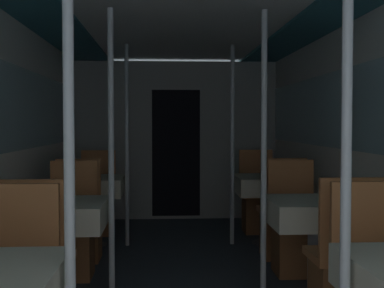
{
  "coord_description": "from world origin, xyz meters",
  "views": [
    {
      "loc": [
        -0.19,
        -1.44,
        1.29
      ],
      "look_at": [
        0.05,
        2.84,
        1.12
      ],
      "focal_mm": 50.0,
      "sensor_mm": 36.0,
      "label": 1
    }
  ],
  "objects_px": {
    "chair_left_near_1": "(38,285)",
    "support_pole_right_0": "(346,181)",
    "dining_table_left_1": "(57,218)",
    "chair_right_near_1": "(343,280)",
    "support_pole_right_1": "(264,155)",
    "chair_left_far_2": "(97,208)",
    "support_pole_left_0": "(69,183)",
    "dining_table_left_2": "(90,188)",
    "chair_right_far_2": "(258,206)",
    "dining_table_right_2": "(268,187)",
    "chair_right_near_2": "(281,226)",
    "chair_left_far_1": "(72,241)",
    "support_pole_right_2": "(232,145)",
    "chair_left_near_2": "(81,228)",
    "support_pole_left_1": "(111,155)",
    "dining_table_right_1": "(315,216)",
    "support_pole_left_2": "(127,145)",
    "chair_right_far_1": "(295,238)"
  },
  "relations": [
    {
      "from": "chair_left_near_1",
      "to": "support_pole_right_0",
      "type": "relative_size",
      "value": 0.46
    },
    {
      "from": "dining_table_left_1",
      "to": "chair_right_near_1",
      "type": "relative_size",
      "value": 0.75
    },
    {
      "from": "dining_table_left_1",
      "to": "support_pole_right_1",
      "type": "bearing_deg",
      "value": 0.0
    },
    {
      "from": "chair_left_near_1",
      "to": "chair_left_far_2",
      "type": "relative_size",
      "value": 1.0
    },
    {
      "from": "support_pole_left_0",
      "to": "dining_table_left_2",
      "type": "relative_size",
      "value": 2.92
    },
    {
      "from": "support_pole_right_1",
      "to": "chair_right_far_2",
      "type": "height_order",
      "value": "support_pole_right_1"
    },
    {
      "from": "support_pole_right_0",
      "to": "dining_table_right_2",
      "type": "distance_m",
      "value": 3.53
    },
    {
      "from": "chair_left_near_1",
      "to": "dining_table_left_2",
      "type": "height_order",
      "value": "chair_left_near_1"
    },
    {
      "from": "chair_right_near_2",
      "to": "chair_right_far_2",
      "type": "distance_m",
      "value": 1.21
    },
    {
      "from": "dining_table_left_2",
      "to": "chair_right_near_2",
      "type": "bearing_deg",
      "value": -17.86
    },
    {
      "from": "support_pole_right_0",
      "to": "chair_left_far_1",
      "type": "bearing_deg",
      "value": 122.48
    },
    {
      "from": "chair_right_far_2",
      "to": "support_pole_right_2",
      "type": "height_order",
      "value": "support_pole_right_2"
    },
    {
      "from": "dining_table_right_2",
      "to": "support_pole_right_1",
      "type": "bearing_deg",
      "value": -102.52
    },
    {
      "from": "dining_table_left_1",
      "to": "chair_left_near_1",
      "type": "distance_m",
      "value": 0.68
    },
    {
      "from": "chair_left_near_2",
      "to": "chair_right_near_1",
      "type": "xyz_separation_m",
      "value": [
        1.88,
        -1.74,
        0.0
      ]
    },
    {
      "from": "support_pole_right_0",
      "to": "support_pole_right_2",
      "type": "relative_size",
      "value": 1.0
    },
    {
      "from": "support_pole_left_1",
      "to": "dining_table_left_2",
      "type": "bearing_deg",
      "value": 102.52
    },
    {
      "from": "chair_left_far_1",
      "to": "chair_right_near_1",
      "type": "height_order",
      "value": "same"
    },
    {
      "from": "chair_left_near_1",
      "to": "chair_right_near_2",
      "type": "distance_m",
      "value": 2.56
    },
    {
      "from": "support_pole_left_0",
      "to": "dining_table_right_1",
      "type": "height_order",
      "value": "support_pole_left_0"
    },
    {
      "from": "dining_table_left_1",
      "to": "support_pole_left_2",
      "type": "xyz_separation_m",
      "value": [
        0.39,
        1.74,
        0.45
      ]
    },
    {
      "from": "dining_table_right_2",
      "to": "dining_table_left_1",
      "type": "bearing_deg",
      "value": -137.21
    },
    {
      "from": "chair_right_far_2",
      "to": "chair_left_near_2",
      "type": "bearing_deg",
      "value": 32.81
    },
    {
      "from": "chair_right_near_1",
      "to": "chair_right_far_2",
      "type": "bearing_deg",
      "value": 90.0
    },
    {
      "from": "chair_right_far_1",
      "to": "chair_left_near_1",
      "type": "bearing_deg",
      "value": 32.81
    },
    {
      "from": "dining_table_left_1",
      "to": "support_pole_right_0",
      "type": "bearing_deg",
      "value": -49.36
    },
    {
      "from": "chair_right_near_1",
      "to": "support_pole_right_2",
      "type": "xyz_separation_m",
      "value": [
        -0.39,
        2.35,
        0.75
      ]
    },
    {
      "from": "dining_table_right_1",
      "to": "support_pole_right_2",
      "type": "height_order",
      "value": "support_pole_right_2"
    },
    {
      "from": "support_pole_right_1",
      "to": "chair_right_far_2",
      "type": "xyz_separation_m",
      "value": [
        0.39,
        2.35,
        -0.75
      ]
    },
    {
      "from": "dining_table_right_1",
      "to": "chair_left_near_1",
      "type": "bearing_deg",
      "value": -162.14
    },
    {
      "from": "chair_left_far_1",
      "to": "support_pole_right_1",
      "type": "xyz_separation_m",
      "value": [
        1.49,
        -0.61,
        0.75
      ]
    },
    {
      "from": "support_pole_left_0",
      "to": "chair_right_far_2",
      "type": "bearing_deg",
      "value": 69.92
    },
    {
      "from": "chair_left_near_1",
      "to": "dining_table_left_1",
      "type": "bearing_deg",
      "value": 90.0
    },
    {
      "from": "chair_left_near_2",
      "to": "chair_right_near_2",
      "type": "distance_m",
      "value": 1.88
    },
    {
      "from": "chair_left_near_1",
      "to": "chair_right_far_2",
      "type": "height_order",
      "value": "same"
    },
    {
      "from": "dining_table_left_2",
      "to": "chair_right_far_1",
      "type": "distance_m",
      "value": 2.22
    },
    {
      "from": "dining_table_left_1",
      "to": "support_pole_left_1",
      "type": "bearing_deg",
      "value": 0.0
    },
    {
      "from": "support_pole_left_0",
      "to": "chair_left_near_1",
      "type": "xyz_separation_m",
      "value": [
        -0.39,
        1.13,
        -0.75
      ]
    },
    {
      "from": "support_pole_left_0",
      "to": "chair_left_near_1",
      "type": "relative_size",
      "value": 2.19
    },
    {
      "from": "chair_left_far_2",
      "to": "chair_left_far_1",
      "type": "bearing_deg",
      "value": 90.0
    },
    {
      "from": "chair_left_near_1",
      "to": "support_pole_left_2",
      "type": "distance_m",
      "value": 2.49
    },
    {
      "from": "chair_left_far_2",
      "to": "dining_table_left_2",
      "type": "bearing_deg",
      "value": 90.0
    },
    {
      "from": "chair_left_far_1",
      "to": "support_pole_right_2",
      "type": "relative_size",
      "value": 0.46
    },
    {
      "from": "chair_left_far_2",
      "to": "chair_right_far_2",
      "type": "relative_size",
      "value": 1.0
    },
    {
      "from": "chair_left_near_2",
      "to": "chair_right_near_2",
      "type": "height_order",
      "value": "same"
    },
    {
      "from": "chair_left_near_1",
      "to": "chair_right_near_1",
      "type": "bearing_deg",
      "value": 0.0
    },
    {
      "from": "chair_right_far_2",
      "to": "support_pole_right_2",
      "type": "bearing_deg",
      "value": 57.47
    },
    {
      "from": "chair_right_near_1",
      "to": "chair_right_near_2",
      "type": "distance_m",
      "value": 1.74
    },
    {
      "from": "dining_table_right_1",
      "to": "chair_right_near_1",
      "type": "relative_size",
      "value": 0.75
    },
    {
      "from": "dining_table_left_1",
      "to": "chair_left_near_1",
      "type": "height_order",
      "value": "chair_left_near_1"
    }
  ]
}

